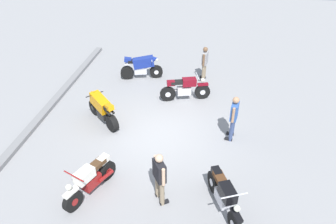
% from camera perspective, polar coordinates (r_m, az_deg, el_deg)
% --- Properties ---
extents(ground_plane, '(40.00, 40.00, 0.00)m').
position_cam_1_polar(ground_plane, '(11.36, -1.76, -3.94)').
color(ground_plane, gray).
extents(curb_edge, '(14.00, 0.30, 0.15)m').
position_cam_1_polar(curb_edge, '(12.85, -22.40, -1.45)').
color(curb_edge, gray).
rests_on(curb_edge, ground).
extents(motorcycle_maroon_cruiser, '(0.82, 2.04, 1.09)m').
position_cam_1_polar(motorcycle_maroon_cruiser, '(13.05, 3.07, 4.23)').
color(motorcycle_maroon_cruiser, black).
rests_on(motorcycle_maroon_cruiser, ground).
extents(motorcycle_cream_vintage, '(1.85, 1.02, 1.07)m').
position_cam_1_polar(motorcycle_cream_vintage, '(9.26, -13.78, -11.75)').
color(motorcycle_cream_vintage, black).
rests_on(motorcycle_cream_vintage, ground).
extents(motorcycle_blue_sportbike, '(0.80, 1.94, 1.14)m').
position_cam_1_polar(motorcycle_blue_sportbike, '(14.76, -4.74, 8.17)').
color(motorcycle_blue_sportbike, black).
rests_on(motorcycle_blue_sportbike, ground).
extents(motorcycle_orange_sportbike, '(1.46, 1.56, 1.14)m').
position_cam_1_polar(motorcycle_orange_sportbike, '(11.89, -11.78, 0.68)').
color(motorcycle_orange_sportbike, black).
rests_on(motorcycle_orange_sportbike, ground).
extents(motorcycle_black_cruiser, '(1.97, 0.98, 1.09)m').
position_cam_1_polar(motorcycle_black_cruiser, '(8.69, 10.03, -14.62)').
color(motorcycle_black_cruiser, black).
rests_on(motorcycle_black_cruiser, ground).
extents(person_in_black_shirt, '(0.59, 0.49, 1.65)m').
position_cam_1_polar(person_in_black_shirt, '(8.49, -1.53, -11.31)').
color(person_in_black_shirt, gray).
rests_on(person_in_black_shirt, ground).
extents(person_in_gray_shirt, '(0.63, 0.36, 1.59)m').
position_cam_1_polar(person_in_gray_shirt, '(14.53, 6.57, 8.95)').
color(person_in_gray_shirt, gray).
rests_on(person_in_gray_shirt, ground).
extents(person_in_blue_shirt, '(0.65, 0.37, 1.65)m').
position_cam_1_polar(person_in_blue_shirt, '(10.86, 11.73, -0.62)').
color(person_in_blue_shirt, '#384772').
rests_on(person_in_blue_shirt, ground).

